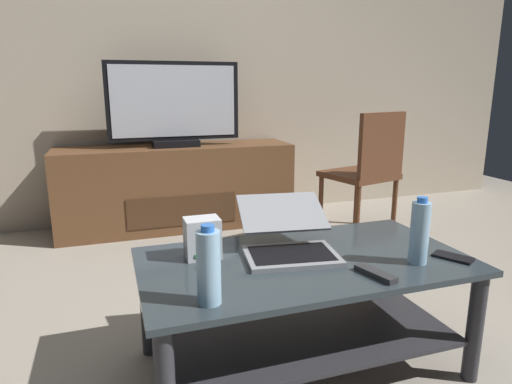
# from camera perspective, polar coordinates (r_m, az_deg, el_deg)

# --- Properties ---
(ground_plane) EXTENTS (7.68, 7.68, 0.00)m
(ground_plane) POSITION_cam_1_polar(r_m,az_deg,el_deg) (2.00, 3.26, -19.72)
(ground_plane) COLOR #9E9384
(back_wall) EXTENTS (6.40, 0.12, 2.80)m
(back_wall) POSITION_cam_1_polar(r_m,az_deg,el_deg) (3.81, -9.41, 17.87)
(back_wall) COLOR #B2A38C
(back_wall) RESTS_ON ground
(coffee_table) EXTENTS (1.24, 0.67, 0.46)m
(coffee_table) POSITION_cam_1_polar(r_m,az_deg,el_deg) (1.77, 6.15, -12.72)
(coffee_table) COLOR #2D383D
(coffee_table) RESTS_ON ground
(media_cabinet) EXTENTS (1.80, 0.47, 0.64)m
(media_cabinet) POSITION_cam_1_polar(r_m,az_deg,el_deg) (3.55, -10.07, 0.64)
(media_cabinet) COLOR brown
(media_cabinet) RESTS_ON ground
(television) EXTENTS (0.99, 0.20, 0.63)m
(television) POSITION_cam_1_polar(r_m,az_deg,el_deg) (3.44, -10.44, 10.76)
(television) COLOR black
(television) RESTS_ON media_cabinet
(dining_chair) EXTENTS (0.54, 0.54, 0.92)m
(dining_chair) POSITION_cam_1_polar(r_m,az_deg,el_deg) (3.30, 14.09, 2.99)
(dining_chair) COLOR #59331E
(dining_chair) RESTS_ON ground
(laptop) EXTENTS (0.41, 0.46, 0.19)m
(laptop) POSITION_cam_1_polar(r_m,az_deg,el_deg) (1.76, 4.07, -5.79)
(laptop) COLOR gray
(laptop) RESTS_ON coffee_table
(router_box) EXTENTS (0.13, 0.10, 0.15)m
(router_box) POSITION_cam_1_polar(r_m,az_deg,el_deg) (1.71, -6.89, -5.86)
(router_box) COLOR silver
(router_box) RESTS_ON coffee_table
(water_bottle_near) EXTENTS (0.07, 0.07, 0.25)m
(water_bottle_near) POSITION_cam_1_polar(r_m,az_deg,el_deg) (1.35, -6.09, -9.51)
(water_bottle_near) COLOR #99C6E5
(water_bottle_near) RESTS_ON coffee_table
(water_bottle_far) EXTENTS (0.07, 0.07, 0.25)m
(water_bottle_far) POSITION_cam_1_polar(r_m,az_deg,el_deg) (1.74, 20.23, -4.86)
(water_bottle_far) COLOR #99C6E5
(water_bottle_far) RESTS_ON coffee_table
(cell_phone) EXTENTS (0.13, 0.16, 0.01)m
(cell_phone) POSITION_cam_1_polar(r_m,az_deg,el_deg) (1.87, 23.93, -7.64)
(cell_phone) COLOR black
(cell_phone) RESTS_ON coffee_table
(tv_remote) EXTENTS (0.09, 0.17, 0.02)m
(tv_remote) POSITION_cam_1_polar(r_m,az_deg,el_deg) (1.61, 15.06, -10.06)
(tv_remote) COLOR #2D2D30
(tv_remote) RESTS_ON coffee_table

